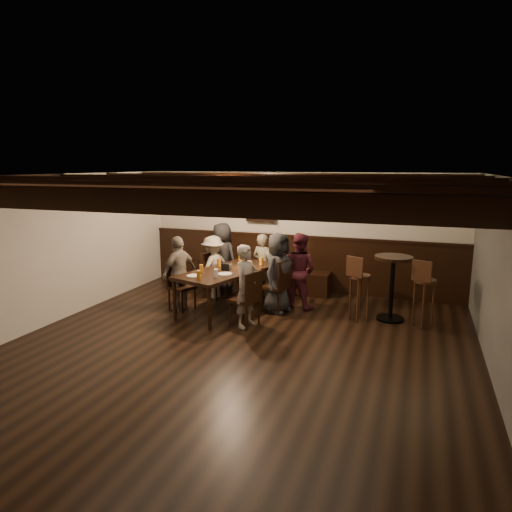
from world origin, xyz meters
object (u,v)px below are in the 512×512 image
at_px(person_bench_right, 299,270).
at_px(bar_stool_left, 359,297).
at_px(chair_right_near, 276,296).
at_px(person_right_far, 247,286).
at_px(person_left_near, 213,267).
at_px(person_left_far, 179,273).
at_px(chair_left_near, 215,284).
at_px(person_bench_centre, 263,266).
at_px(dining_table, 228,273).
at_px(person_bench_left, 222,257).
at_px(chair_left_far, 181,295).
at_px(chair_right_far, 245,309).
at_px(high_top_table, 392,278).
at_px(person_right_near, 278,273).
at_px(bar_stool_right, 423,302).

relative_size(person_bench_right, bar_stool_left, 1.24).
xyz_separation_m(chair_right_near, person_right_far, (-0.22, -0.87, 0.37)).
xyz_separation_m(person_left_near, person_left_far, (-0.25, -0.86, 0.05)).
distance_m(chair_left_near, person_right_far, 1.77).
distance_m(person_bench_centre, person_bench_right, 0.91).
distance_m(dining_table, person_bench_centre, 1.05).
bearing_deg(person_bench_centre, person_bench_left, 9.46).
xyz_separation_m(chair_left_near, person_bench_left, (-0.05, 0.48, 0.44)).
bearing_deg(person_left_far, chair_left_far, 90.00).
relative_size(dining_table, chair_right_far, 2.38).
bearing_deg(person_left_far, high_top_table, 116.90).
xyz_separation_m(person_right_far, high_top_table, (2.14, 1.10, 0.05)).
relative_size(person_left_far, high_top_table, 1.22).
height_order(person_right_near, high_top_table, person_right_near).
height_order(person_left_far, bar_stool_left, person_left_far).
bearing_deg(chair_left_far, person_right_near, 121.51).
distance_m(chair_left_far, person_left_near, 0.96).
xyz_separation_m(chair_left_far, person_right_far, (1.41, -0.41, 0.40)).
xyz_separation_m(person_bench_centre, bar_stool_left, (1.94, -0.76, -0.22)).
bearing_deg(chair_left_near, person_bench_left, -158.03).
bearing_deg(person_left_far, bar_stool_right, 113.48).
relative_size(dining_table, bar_stool_left, 1.95).
bearing_deg(chair_right_far, person_bench_left, 50.18).
distance_m(person_bench_left, person_bench_right, 1.80).
bearing_deg(dining_table, bar_stool_right, 21.47).
distance_m(person_left_far, person_right_far, 1.50).
distance_m(person_bench_centre, bar_stool_right, 3.03).
bearing_deg(chair_left_near, dining_table, 57.94).
height_order(chair_right_far, high_top_table, high_top_table).
xyz_separation_m(chair_left_far, chair_right_far, (1.38, -0.40, 0.01)).
relative_size(person_bench_centre, person_right_far, 0.95).
relative_size(chair_left_far, person_left_near, 0.71).
relative_size(person_bench_left, person_left_near, 1.16).
bearing_deg(chair_left_far, chair_right_near, 122.04).
bearing_deg(person_left_far, person_bench_right, 129.29).
height_order(person_bench_centre, person_right_far, person_right_far).
relative_size(person_right_far, bar_stool_left, 1.20).
bearing_deg(person_left_near, bar_stool_left, 98.30).
relative_size(chair_right_far, person_bench_left, 0.64).
xyz_separation_m(dining_table, high_top_table, (2.74, 0.46, 0.03)).
bearing_deg(chair_left_far, person_left_near, -177.98).
height_order(person_bench_left, person_right_near, same).
distance_m(chair_right_near, chair_right_far, 0.90).
distance_m(chair_left_near, person_bench_centre, 1.00).
bearing_deg(person_right_near, chair_left_near, 90.00).
xyz_separation_m(chair_left_near, person_left_far, (-0.28, -0.86, 0.39)).
relative_size(high_top_table, bar_stool_left, 0.99).
xyz_separation_m(person_bench_right, bar_stool_right, (2.12, -0.31, -0.27)).
distance_m(person_bench_centre, bar_stool_left, 2.10).
distance_m(chair_left_far, bar_stool_right, 4.09).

